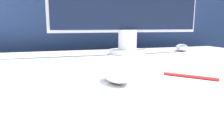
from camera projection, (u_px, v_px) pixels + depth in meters
name	position (u px, v px, depth m)	size (l,w,h in m)	color
partition_panel	(75.00, 53.00, 1.28)	(5.00, 0.03, 1.38)	navy
computer_mouse_near	(116.00, 74.00, 0.50)	(0.06, 0.11, 0.04)	white
keyboard	(69.00, 66.00, 0.64)	(0.37, 0.17, 0.02)	white
computer_mouse_far	(182.00, 47.00, 1.11)	(0.11, 0.12, 0.04)	silver
pen	(190.00, 76.00, 0.54)	(0.09, 0.10, 0.01)	red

